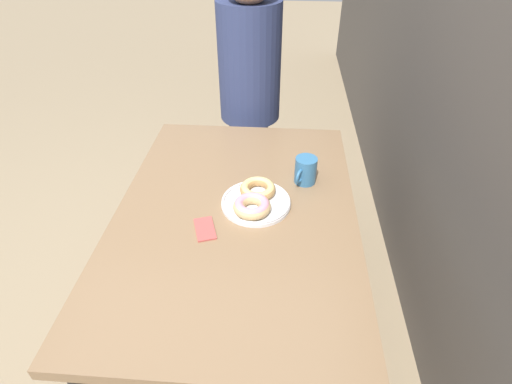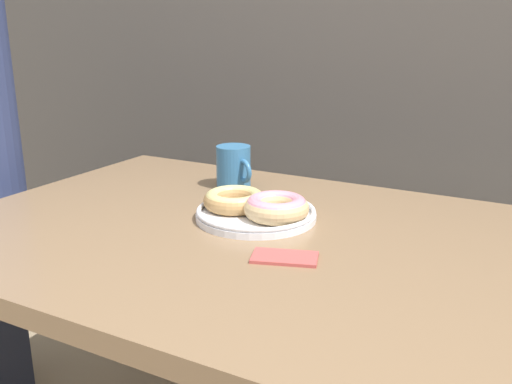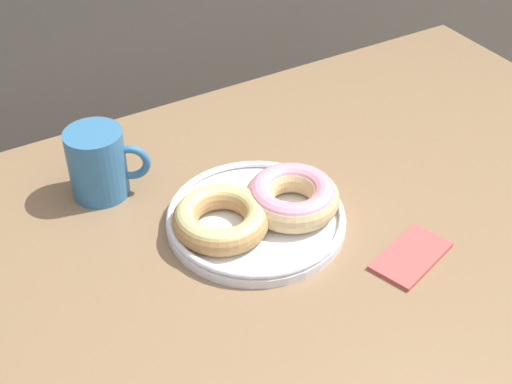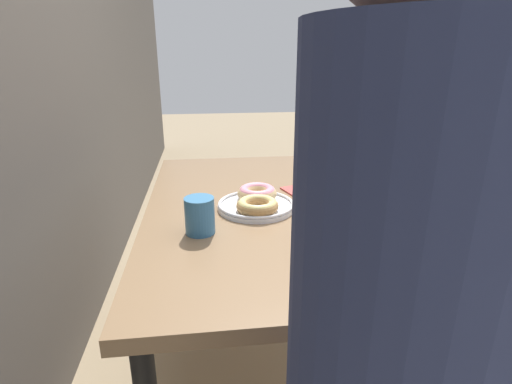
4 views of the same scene
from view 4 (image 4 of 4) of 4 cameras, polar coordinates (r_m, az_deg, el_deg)
name	(u,v)px [view 4 (image 4 of 4)]	position (r m, az deg, el deg)	size (l,w,h in m)	color
ground_plane	(347,359)	(1.84, 12.81, -22.29)	(14.00, 14.00, 0.00)	#937F60
dining_table	(275,221)	(1.42, 2.66, -4.17)	(1.29, 0.88, 0.71)	#846647
donut_plate	(257,201)	(1.34, 0.11, -1.29)	(0.30, 0.26, 0.06)	white
coffee_mug	(200,215)	(1.16, -7.99, -3.26)	(0.12, 0.09, 0.11)	teal
napkin	(295,191)	(1.51, 5.57, 0.09)	(0.13, 0.10, 0.01)	#BC4C47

